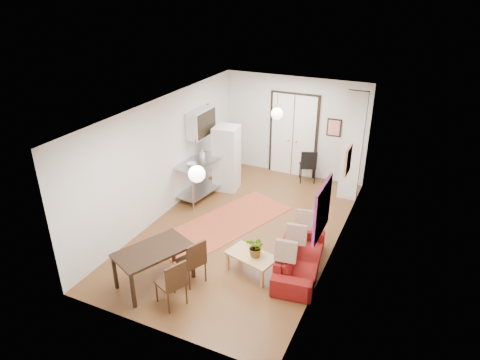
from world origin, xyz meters
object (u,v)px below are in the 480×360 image
at_px(kitchen_counter, 199,173).
at_px(dining_chair_far, 173,275).
at_px(sofa, 300,258).
at_px(dining_table, 153,253).
at_px(black_side_chair, 309,161).
at_px(coffee_table, 251,257).
at_px(fridge, 227,158).
at_px(dining_chair_near, 193,254).

xyz_separation_m(kitchen_counter, dining_chair_far, (1.60, -3.71, -0.15)).
xyz_separation_m(sofa, dining_table, (-2.39, -1.55, 0.39)).
bearing_deg(black_side_chair, kitchen_counter, 22.89).
bearing_deg(coffee_table, kitchen_counter, 136.63).
distance_m(fridge, dining_chair_far, 4.68).
relative_size(dining_chair_far, black_side_chair, 0.97).
bearing_deg(dining_chair_near, kitchen_counter, -128.12).
bearing_deg(black_side_chair, sofa, 82.83).
relative_size(fridge, black_side_chair, 1.83).
xyz_separation_m(kitchen_counter, fridge, (0.42, 0.80, 0.20)).
bearing_deg(dining_chair_near, dining_table, -29.53).
relative_size(kitchen_counter, dining_chair_far, 1.52).
bearing_deg(sofa, black_side_chair, 6.40).
xyz_separation_m(sofa, dining_chair_far, (-1.79, -1.80, 0.26)).
relative_size(coffee_table, fridge, 0.60).
bearing_deg(kitchen_counter, sofa, -21.44).
height_order(sofa, dining_table, dining_table).
bearing_deg(dining_chair_near, black_side_chair, -163.78).
distance_m(sofa, black_side_chair, 4.33).
relative_size(fridge, dining_table, 1.13).
distance_m(sofa, dining_chair_far, 2.55).
height_order(dining_table, black_side_chair, black_side_chair).
bearing_deg(dining_table, coffee_table, 34.08).
bearing_deg(dining_table, black_side_chair, 77.08).
distance_m(dining_chair_far, black_side_chair, 6.03).
distance_m(dining_chair_near, dining_chair_far, 0.70).
distance_m(kitchen_counter, fridge, 0.93).
height_order(kitchen_counter, fridge, fridge).
height_order(dining_chair_far, black_side_chair, black_side_chair).
bearing_deg(coffee_table, black_side_chair, 92.89).
relative_size(dining_table, dining_chair_far, 1.67).
height_order(dining_chair_near, black_side_chair, black_side_chair).
height_order(fridge, dining_chair_near, fridge).
xyz_separation_m(coffee_table, dining_chair_far, (-0.95, -1.30, 0.18)).
distance_m(kitchen_counter, dining_chair_far, 4.05).
xyz_separation_m(coffee_table, dining_chair_near, (-0.95, -0.60, 0.18)).
bearing_deg(fridge, dining_chair_near, -80.81).
distance_m(kitchen_counter, black_side_chair, 3.25).
xyz_separation_m(kitchen_counter, dining_table, (1.00, -3.46, -0.02)).
height_order(sofa, fridge, fridge).
bearing_deg(coffee_table, dining_chair_near, -147.55).
height_order(coffee_table, kitchen_counter, kitchen_counter).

